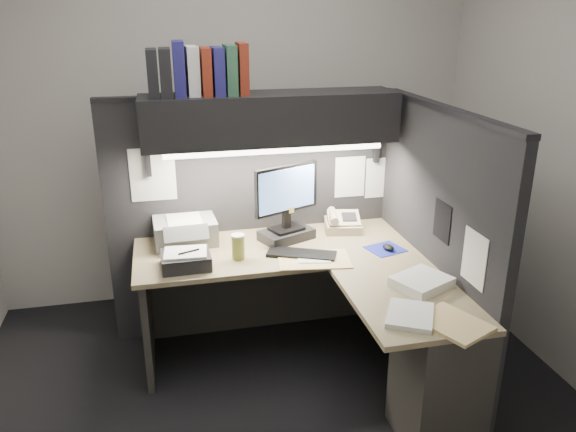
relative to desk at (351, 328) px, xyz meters
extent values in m
plane|color=black|center=(-0.43, 0.00, -0.44)|extent=(3.50, 3.50, 0.00)
cube|color=beige|center=(-0.43, 1.50, 0.91)|extent=(3.50, 0.04, 2.70)
cube|color=beige|center=(-0.43, -1.50, 0.91)|extent=(3.50, 0.04, 2.70)
cube|color=black|center=(-0.40, 0.93, 0.36)|extent=(1.90, 0.06, 1.60)
cube|color=black|center=(0.55, 0.18, 0.36)|extent=(0.06, 1.50, 1.60)
cube|color=#9A8962|center=(-0.33, 0.56, 0.27)|extent=(1.70, 0.68, 0.03)
cube|color=#9A8962|center=(0.22, -0.20, 0.27)|extent=(0.60, 0.85, 0.03)
cube|color=#302E2B|center=(-0.33, 0.86, -0.09)|extent=(1.61, 0.02, 0.70)
cube|color=#302E2B|center=(-1.13, 0.56, -0.09)|extent=(0.04, 0.61, 0.70)
cube|color=#302E2B|center=(0.32, -0.43, -0.09)|extent=(0.38, 0.40, 0.70)
cube|color=black|center=(-0.30, 0.75, 1.06)|extent=(1.55, 0.34, 0.30)
cylinder|color=white|center=(-0.30, 0.61, 0.89)|extent=(1.32, 0.04, 0.04)
cube|color=black|center=(-0.22, 0.67, 0.32)|extent=(0.38, 0.31, 0.06)
cube|color=black|center=(-0.22, 0.67, 0.42)|extent=(0.06, 0.05, 0.11)
cube|color=black|center=(-0.22, 0.67, 0.63)|extent=(0.43, 0.21, 0.30)
cube|color=#6B9CEB|center=(-0.22, 0.65, 0.63)|extent=(0.39, 0.17, 0.26)
cube|color=black|center=(-0.19, 0.40, 0.30)|extent=(0.43, 0.29, 0.02)
cube|color=navy|center=(0.34, 0.38, 0.29)|extent=(0.25, 0.24, 0.00)
ellipsoid|color=black|center=(0.35, 0.36, 0.31)|extent=(0.07, 0.10, 0.03)
cube|color=beige|center=(0.19, 0.75, 0.33)|extent=(0.27, 0.28, 0.09)
cylinder|color=#AEA145|center=(-0.56, 0.44, 0.36)|extent=(0.09, 0.09, 0.14)
cube|color=gray|center=(-0.86, 0.79, 0.36)|extent=(0.40, 0.34, 0.15)
cube|color=black|center=(-0.87, 0.40, 0.33)|extent=(0.28, 0.24, 0.08)
cube|color=tan|center=(-0.13, 0.32, 0.29)|extent=(0.46, 0.33, 0.01)
cube|color=white|center=(0.33, -0.13, 0.31)|extent=(0.35, 0.33, 0.05)
cube|color=white|center=(0.14, -0.42, 0.30)|extent=(0.31, 0.34, 0.03)
cube|color=tan|center=(0.31, -0.53, 0.30)|extent=(0.35, 0.38, 0.02)
cube|color=black|center=(-0.98, 0.74, 1.34)|extent=(0.06, 0.22, 0.26)
cube|color=black|center=(-0.90, 0.73, 1.34)|extent=(0.07, 0.22, 0.27)
cube|color=navy|center=(-0.83, 0.75, 1.36)|extent=(0.07, 0.22, 0.31)
cube|color=silver|center=(-0.75, 0.77, 1.34)|extent=(0.07, 0.22, 0.27)
cube|color=maroon|center=(-0.68, 0.75, 1.34)|extent=(0.06, 0.22, 0.27)
cube|color=navy|center=(-0.61, 0.75, 1.34)|extent=(0.07, 0.22, 0.27)
cube|color=#29523A|center=(-0.54, 0.74, 1.35)|extent=(0.06, 0.22, 0.28)
cube|color=maroon|center=(-0.46, 0.75, 1.35)|extent=(0.06, 0.22, 0.29)
cube|color=white|center=(0.27, 0.90, 0.61)|extent=(0.21, 0.00, 0.28)
cube|color=white|center=(0.49, 0.90, 0.59)|extent=(0.21, 0.00, 0.28)
cube|color=white|center=(-1.03, 0.90, 0.71)|extent=(0.28, 0.00, 0.34)
cube|color=black|center=(0.52, 0.05, 0.58)|extent=(0.00, 0.18, 0.22)
cube|color=white|center=(0.52, -0.30, 0.51)|extent=(0.00, 0.21, 0.28)
camera|label=1|loc=(-0.96, -2.58, 1.67)|focal=35.00mm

